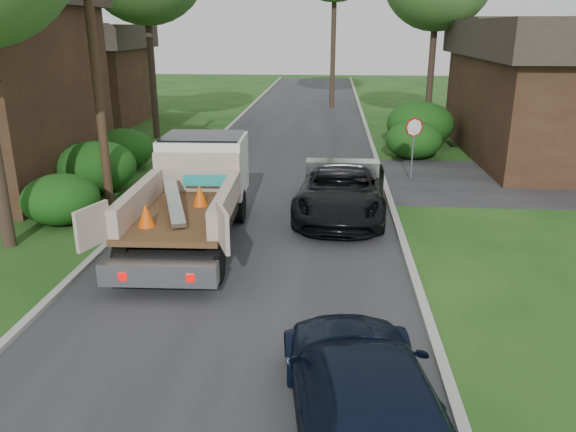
# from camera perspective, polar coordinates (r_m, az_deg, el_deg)

# --- Properties ---
(ground) EXTENTS (120.00, 120.00, 0.00)m
(ground) POSITION_cam_1_polar(r_m,az_deg,el_deg) (14.22, -4.13, -5.32)
(ground) COLOR #174513
(ground) RESTS_ON ground
(road) EXTENTS (8.00, 90.00, 0.02)m
(road) POSITION_cam_1_polar(r_m,az_deg,el_deg) (23.64, -0.60, 4.56)
(road) COLOR #28282B
(road) RESTS_ON ground
(curb_left) EXTENTS (0.20, 90.00, 0.12)m
(curb_left) POSITION_cam_1_polar(r_m,az_deg,el_deg) (24.32, -10.30, 4.79)
(curb_left) COLOR #9E9E99
(curb_left) RESTS_ON ground
(curb_right) EXTENTS (0.20, 90.00, 0.12)m
(curb_right) POSITION_cam_1_polar(r_m,az_deg,el_deg) (23.63, 9.39, 4.44)
(curb_right) COLOR #9E9E99
(curb_right) RESTS_ON ground
(stop_sign) EXTENTS (0.71, 0.32, 2.48)m
(stop_sign) POSITION_cam_1_polar(r_m,az_deg,el_deg) (22.43, 12.64, 7.97)
(stop_sign) COLOR slate
(stop_sign) RESTS_ON ground
(utility_pole) EXTENTS (2.42, 1.25, 10.00)m
(utility_pole) POSITION_cam_1_polar(r_m,az_deg,el_deg) (19.34, -19.14, 15.93)
(utility_pole) COLOR #382619
(utility_pole) RESTS_ON ground
(house_left_far) EXTENTS (7.56, 7.56, 6.00)m
(house_left_far) POSITION_cam_1_polar(r_m,az_deg,el_deg) (38.23, -20.10, 13.51)
(house_left_far) COLOR #372116
(house_left_far) RESTS_ON ground
(house_right) EXTENTS (9.72, 12.96, 6.20)m
(house_right) POSITION_cam_1_polar(r_m,az_deg,el_deg) (29.11, 27.17, 11.54)
(house_right) COLOR #372116
(house_right) RESTS_ON ground
(hedge_left_a) EXTENTS (2.34, 2.34, 1.53)m
(hedge_left_a) POSITION_cam_1_polar(r_m,az_deg,el_deg) (18.53, -22.10, 1.60)
(hedge_left_a) COLOR #13400E
(hedge_left_a) RESTS_ON ground
(hedge_left_b) EXTENTS (2.86, 2.86, 1.87)m
(hedge_left_b) POSITION_cam_1_polar(r_m,az_deg,el_deg) (21.68, -18.90, 4.77)
(hedge_left_b) COLOR #13400E
(hedge_left_b) RESTS_ON ground
(hedge_left_c) EXTENTS (2.60, 2.60, 1.70)m
(hedge_left_c) POSITION_cam_1_polar(r_m,az_deg,el_deg) (24.97, -16.45, 6.55)
(hedge_left_c) COLOR #13400E
(hedge_left_c) RESTS_ON ground
(hedge_right_a) EXTENTS (2.60, 2.60, 1.70)m
(hedge_right_a) POSITION_cam_1_polar(r_m,az_deg,el_deg) (26.57, 12.65, 7.56)
(hedge_right_a) COLOR #13400E
(hedge_right_a) RESTS_ON ground
(hedge_right_b) EXTENTS (3.38, 3.38, 2.21)m
(hedge_right_b) POSITION_cam_1_polar(r_m,az_deg,el_deg) (29.55, 13.27, 9.10)
(hedge_right_b) COLOR #13400E
(hedge_right_b) RESTS_ON ground
(flatbed_truck) EXTENTS (3.29, 7.10, 2.65)m
(flatbed_truck) POSITION_cam_1_polar(r_m,az_deg,el_deg) (16.42, -9.31, 3.14)
(flatbed_truck) COLOR black
(flatbed_truck) RESTS_ON ground
(black_pickup) EXTENTS (3.12, 6.09, 1.65)m
(black_pickup) POSITION_cam_1_polar(r_m,az_deg,el_deg) (18.03, 5.48, 2.67)
(black_pickup) COLOR black
(black_pickup) RESTS_ON ground
(navy_suv) EXTENTS (2.87, 5.51, 1.52)m
(navy_suv) POSITION_cam_1_polar(r_m,az_deg,el_deg) (8.50, 7.87, -17.66)
(navy_suv) COLOR black
(navy_suv) RESTS_ON ground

